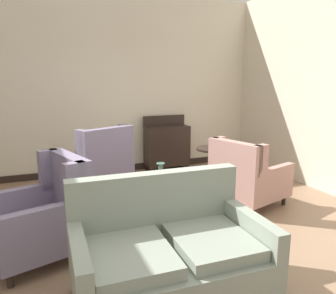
{
  "coord_description": "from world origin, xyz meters",
  "views": [
    {
      "loc": [
        -1.24,
        -3.12,
        1.77
      ],
      "look_at": [
        0.3,
        0.77,
        0.91
      ],
      "focal_mm": 35.37,
      "sensor_mm": 36.0,
      "label": 1
    }
  ],
  "objects_px": {
    "armchair_near_sideboard": "(99,168)",
    "side_table": "(211,166)",
    "settee": "(169,252)",
    "armchair_foreground_right": "(247,178)",
    "armchair_beside_settee": "(45,216)",
    "sideboard": "(167,145)",
    "coffee_table": "(160,197)",
    "porcelain_vase": "(161,177)"
  },
  "relations": [
    {
      "from": "coffee_table",
      "to": "armchair_near_sideboard",
      "type": "xyz_separation_m",
      "value": [
        -0.47,
        1.35,
        0.06
      ]
    },
    {
      "from": "porcelain_vase",
      "to": "side_table",
      "type": "bearing_deg",
      "value": 35.77
    },
    {
      "from": "armchair_near_sideboard",
      "to": "side_table",
      "type": "xyz_separation_m",
      "value": [
        1.65,
        -0.49,
        -0.01
      ]
    },
    {
      "from": "armchair_foreground_right",
      "to": "armchair_near_sideboard",
      "type": "distance_m",
      "value": 2.17
    },
    {
      "from": "armchair_near_sideboard",
      "to": "sideboard",
      "type": "xyz_separation_m",
      "value": [
        1.5,
        1.04,
        0.05
      ]
    },
    {
      "from": "coffee_table",
      "to": "armchair_near_sideboard",
      "type": "bearing_deg",
      "value": 109.27
    },
    {
      "from": "armchair_foreground_right",
      "to": "armchair_beside_settee",
      "type": "bearing_deg",
      "value": 82.47
    },
    {
      "from": "armchair_near_sideboard",
      "to": "coffee_table",
      "type": "bearing_deg",
      "value": 85.27
    },
    {
      "from": "settee",
      "to": "sideboard",
      "type": "xyz_separation_m",
      "value": [
        1.41,
        3.63,
        0.09
      ]
    },
    {
      "from": "armchair_beside_settee",
      "to": "side_table",
      "type": "xyz_separation_m",
      "value": [
        2.46,
        1.04,
        0.01
      ]
    },
    {
      "from": "armchair_foreground_right",
      "to": "side_table",
      "type": "relative_size",
      "value": 1.48
    },
    {
      "from": "coffee_table",
      "to": "porcelain_vase",
      "type": "height_order",
      "value": "porcelain_vase"
    },
    {
      "from": "coffee_table",
      "to": "armchair_foreground_right",
      "type": "distance_m",
      "value": 1.42
    },
    {
      "from": "sideboard",
      "to": "armchair_near_sideboard",
      "type": "bearing_deg",
      "value": -145.26
    },
    {
      "from": "porcelain_vase",
      "to": "sideboard",
      "type": "xyz_separation_m",
      "value": [
        1.0,
        2.36,
        -0.13
      ]
    },
    {
      "from": "settee",
      "to": "porcelain_vase",
      "type": "bearing_deg",
      "value": 73.72
    },
    {
      "from": "settee",
      "to": "armchair_near_sideboard",
      "type": "distance_m",
      "value": 2.59
    },
    {
      "from": "armchair_foreground_right",
      "to": "settee",
      "type": "bearing_deg",
      "value": 113.31
    },
    {
      "from": "settee",
      "to": "sideboard",
      "type": "relative_size",
      "value": 1.44
    },
    {
      "from": "settee",
      "to": "armchair_near_sideboard",
      "type": "height_order",
      "value": "armchair_near_sideboard"
    },
    {
      "from": "coffee_table",
      "to": "side_table",
      "type": "distance_m",
      "value": 1.45
    },
    {
      "from": "sideboard",
      "to": "settee",
      "type": "bearing_deg",
      "value": -111.21
    },
    {
      "from": "coffee_table",
      "to": "sideboard",
      "type": "distance_m",
      "value": 2.61
    },
    {
      "from": "settee",
      "to": "side_table",
      "type": "relative_size",
      "value": 2.1
    },
    {
      "from": "armchair_beside_settee",
      "to": "sideboard",
      "type": "relative_size",
      "value": 1.0
    },
    {
      "from": "armchair_near_sideboard",
      "to": "side_table",
      "type": "distance_m",
      "value": 1.72
    },
    {
      "from": "armchair_foreground_right",
      "to": "armchair_near_sideboard",
      "type": "bearing_deg",
      "value": 42.76
    },
    {
      "from": "porcelain_vase",
      "to": "armchair_beside_settee",
      "type": "height_order",
      "value": "armchair_beside_settee"
    },
    {
      "from": "armchair_beside_settee",
      "to": "armchair_near_sideboard",
      "type": "bearing_deg",
      "value": 134.61
    },
    {
      "from": "armchair_near_sideboard",
      "to": "armchair_beside_settee",
      "type": "distance_m",
      "value": 1.74
    },
    {
      "from": "side_table",
      "to": "sideboard",
      "type": "height_order",
      "value": "sideboard"
    },
    {
      "from": "armchair_foreground_right",
      "to": "side_table",
      "type": "bearing_deg",
      "value": 3.28
    },
    {
      "from": "settee",
      "to": "armchair_beside_settee",
      "type": "xyz_separation_m",
      "value": [
        -0.91,
        1.06,
        0.03
      ]
    },
    {
      "from": "settee",
      "to": "armchair_foreground_right",
      "type": "xyz_separation_m",
      "value": [
        1.78,
        1.49,
        0.0
      ]
    },
    {
      "from": "side_table",
      "to": "settee",
      "type": "bearing_deg",
      "value": -126.47
    },
    {
      "from": "porcelain_vase",
      "to": "side_table",
      "type": "relative_size",
      "value": 0.42
    },
    {
      "from": "armchair_beside_settee",
      "to": "sideboard",
      "type": "distance_m",
      "value": 3.47
    },
    {
      "from": "armchair_foreground_right",
      "to": "coffee_table",
      "type": "bearing_deg",
      "value": 83.26
    },
    {
      "from": "coffee_table",
      "to": "porcelain_vase",
      "type": "distance_m",
      "value": 0.23
    },
    {
      "from": "porcelain_vase",
      "to": "side_table",
      "type": "height_order",
      "value": "porcelain_vase"
    },
    {
      "from": "porcelain_vase",
      "to": "settee",
      "type": "relative_size",
      "value": 0.2
    },
    {
      "from": "armchair_foreground_right",
      "to": "armchair_beside_settee",
      "type": "distance_m",
      "value": 2.72
    }
  ]
}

